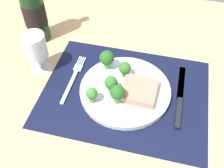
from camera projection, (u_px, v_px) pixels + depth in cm
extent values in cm
cube|color=tan|center=(125.00, 96.00, 77.30)|extent=(140.00, 110.00, 3.00)
cube|color=black|center=(125.00, 92.00, 76.06)|extent=(46.50, 35.81, 0.30)
cylinder|color=silver|center=(125.00, 90.00, 75.34)|extent=(25.64, 25.64, 1.60)
cube|color=tan|center=(139.00, 91.00, 72.79)|extent=(10.00, 9.73, 2.16)
cylinder|color=#5B8942|center=(92.00, 99.00, 71.15)|extent=(1.84, 1.84, 1.84)
sphere|color=#387A2D|center=(92.00, 93.00, 69.43)|extent=(3.21, 3.21, 3.21)
cylinder|color=#5B8942|center=(111.00, 88.00, 73.70)|extent=(1.71, 1.71, 1.57)
sphere|color=#2D6B23|center=(111.00, 83.00, 71.92)|extent=(3.70, 3.70, 3.70)
cylinder|color=#5B8942|center=(117.00, 99.00, 70.90)|extent=(1.95, 1.95, 2.17)
sphere|color=#235B1E|center=(117.00, 92.00, 68.79)|extent=(4.01, 4.01, 4.01)
cylinder|color=#6B994C|center=(107.00, 65.00, 79.30)|extent=(1.68, 1.68, 2.17)
sphere|color=#235B1E|center=(107.00, 58.00, 77.09)|extent=(4.33, 4.33, 4.33)
cylinder|color=#5B8942|center=(125.00, 74.00, 77.32)|extent=(1.85, 1.85, 1.70)
sphere|color=#2D6B23|center=(125.00, 68.00, 75.53)|extent=(3.56, 3.56, 3.56)
cube|color=silver|center=(69.00, 86.00, 76.97)|extent=(1.00, 13.00, 0.50)
cube|color=silver|center=(78.00, 68.00, 81.95)|extent=(2.40, 2.60, 0.40)
cube|color=silver|center=(78.00, 61.00, 84.07)|extent=(0.30, 3.60, 0.35)
cube|color=silver|center=(80.00, 61.00, 83.97)|extent=(0.30, 3.60, 0.35)
cube|color=silver|center=(82.00, 61.00, 83.88)|extent=(0.30, 3.60, 0.35)
cube|color=silver|center=(84.00, 61.00, 83.79)|extent=(0.30, 3.60, 0.35)
cube|color=black|center=(179.00, 113.00, 70.76)|extent=(1.40, 10.00, 0.80)
cube|color=silver|center=(181.00, 82.00, 78.29)|extent=(1.80, 13.00, 0.30)
cylinder|color=#143819|center=(34.00, 11.00, 84.18)|extent=(7.24, 7.24, 21.78)
cylinder|color=black|center=(34.00, 13.00, 85.00)|extent=(7.39, 7.39, 7.62)
cylinder|color=silver|center=(41.00, 68.00, 82.35)|extent=(6.44, 6.44, 0.40)
cylinder|color=silver|center=(39.00, 62.00, 80.22)|extent=(0.80, 0.80, 5.26)
cylinder|color=silver|center=(35.00, 46.00, 75.53)|extent=(6.70, 6.70, 7.19)
cylinder|color=#560C19|center=(36.00, 51.00, 77.03)|extent=(5.89, 5.89, 3.20)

